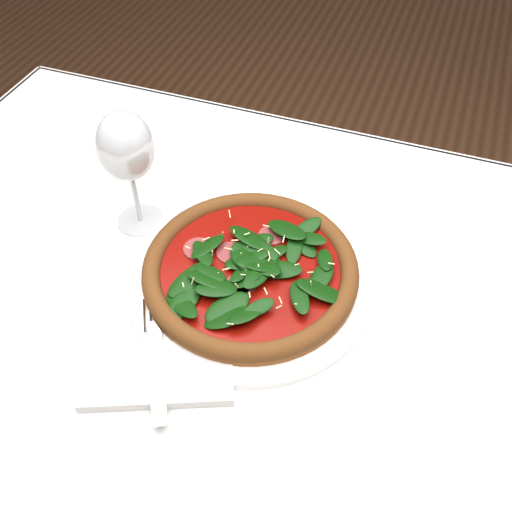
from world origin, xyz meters
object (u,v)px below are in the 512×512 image
(napkin, at_px, (158,375))
(plate, at_px, (250,276))
(pizza, at_px, (250,267))
(wine_glass, at_px, (126,149))

(napkin, bearing_deg, plate, 74.37)
(plate, height_order, pizza, pizza)
(pizza, xyz_separation_m, napkin, (-0.05, -0.17, -0.02))
(plate, xyz_separation_m, napkin, (-0.05, -0.17, -0.00))
(wine_glass, distance_m, napkin, 0.28)
(plate, bearing_deg, napkin, -105.63)
(plate, distance_m, wine_glass, 0.22)
(plate, relative_size, napkin, 1.89)
(pizza, height_order, wine_glass, wine_glass)
(plate, distance_m, pizza, 0.02)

